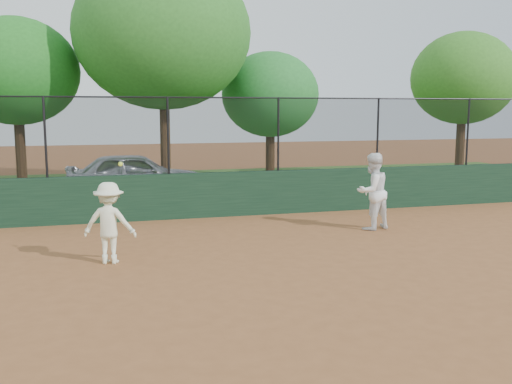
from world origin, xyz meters
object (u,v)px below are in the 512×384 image
object	(u,v)px
player_second	(372,191)
tree_4	(464,79)
tree_1	(16,72)
tree_2	(163,33)
parked_car	(135,175)
player_main	(109,223)
tree_3	(270,95)

from	to	relation	value
player_second	tree_4	xyz separation A→B (m)	(7.61, 7.37, 3.15)
tree_1	tree_2	world-z (taller)	tree_2
parked_car	player_main	size ratio (longest dim) A/B	2.28
player_main	tree_3	distance (m)	13.14
tree_4	tree_1	bearing A→B (deg)	173.31
player_second	player_main	size ratio (longest dim) A/B	0.96
player_main	tree_4	xyz separation A→B (m)	(13.76, 8.82, 3.30)
tree_4	player_main	bearing A→B (deg)	-147.35
tree_1	tree_4	xyz separation A→B (m)	(16.51, -1.94, -0.10)
tree_2	tree_3	distance (m)	5.05
player_second	tree_1	bearing A→B (deg)	-63.81
parked_car	tree_1	world-z (taller)	tree_1
parked_car	tree_1	xyz separation A→B (m)	(-3.76, 2.71, 3.42)
parked_car	tree_4	distance (m)	13.20
tree_1	tree_4	world-z (taller)	tree_1
tree_1	tree_4	size ratio (longest dim) A/B	1.03
tree_2	tree_3	xyz separation A→B (m)	(4.36, 1.51, -2.05)
player_main	tree_1	world-z (taller)	tree_1
tree_1	tree_2	size ratio (longest dim) A/B	0.74
parked_car	player_second	distance (m)	8.36
player_main	tree_4	bearing A→B (deg)	32.65
player_main	tree_3	size ratio (longest dim) A/B	0.38
tree_1	tree_4	distance (m)	16.63
player_second	tree_1	size ratio (longest dim) A/B	0.31
tree_1	tree_2	bearing A→B (deg)	-13.63
player_second	tree_1	world-z (taller)	tree_1
player_second	tree_3	world-z (taller)	tree_3
tree_2	player_second	bearing A→B (deg)	-63.92
tree_2	tree_4	distance (m)	11.69
parked_car	tree_3	world-z (taller)	tree_3
parked_car	tree_3	xyz separation A→B (m)	(5.54, 3.03, 2.70)
parked_car	player_second	bearing A→B (deg)	-139.44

